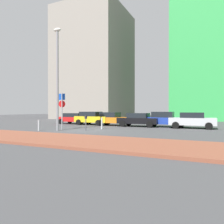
{
  "coord_description": "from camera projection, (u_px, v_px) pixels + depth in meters",
  "views": [
    {
      "loc": [
        9.91,
        -15.69,
        1.73
      ],
      "look_at": [
        0.86,
        3.58,
        1.54
      ],
      "focal_mm": 34.62,
      "sensor_mm": 36.0,
      "label": 1
    }
  ],
  "objects": [
    {
      "name": "building_under_construction",
      "position": [
        95.0,
        65.0,
        45.21
      ],
      "size": [
        13.05,
        13.58,
        22.21
      ],
      "primitive_type": "cube",
      "color": "gray",
      "rests_on": "ground"
    },
    {
      "name": "parked_car_blue",
      "position": [
        165.0,
        119.0,
        21.92
      ],
      "size": [
        4.3,
        2.02,
        1.56
      ],
      "color": "#1E389E",
      "rests_on": "ground"
    },
    {
      "name": "parked_car_black",
      "position": [
        138.0,
        119.0,
        22.61
      ],
      "size": [
        4.25,
        2.1,
        1.41
      ],
      "color": "black",
      "rests_on": "ground"
    },
    {
      "name": "parked_car_yellow",
      "position": [
        93.0,
        118.0,
        25.27
      ],
      "size": [
        4.37,
        2.18,
        1.54
      ],
      "color": "gold",
      "rests_on": "ground"
    },
    {
      "name": "ground_plane",
      "position": [
        85.0,
        130.0,
        18.43
      ],
      "size": [
        120.0,
        120.0,
        0.0
      ],
      "primitive_type": "plane",
      "color": "#424244"
    },
    {
      "name": "traffic_bollard_near",
      "position": [
        102.0,
        123.0,
        19.5
      ],
      "size": [
        0.13,
        0.13,
        1.04
      ],
      "primitive_type": "cylinder",
      "color": "#B7B7BC",
      "rests_on": "ground"
    },
    {
      "name": "parked_car_orange",
      "position": [
        113.0,
        119.0,
        24.14
      ],
      "size": [
        4.34,
        2.13,
        1.48
      ],
      "color": "orange",
      "rests_on": "ground"
    },
    {
      "name": "parked_car_red",
      "position": [
        75.0,
        118.0,
        26.88
      ],
      "size": [
        4.58,
        2.13,
        1.35
      ],
      "color": "red",
      "rests_on": "ground"
    },
    {
      "name": "parking_meter",
      "position": [
        86.0,
        121.0,
        18.11
      ],
      "size": [
        0.18,
        0.14,
        1.28
      ],
      "color": "#4C4C51",
      "rests_on": "ground"
    },
    {
      "name": "parked_car_silver",
      "position": [
        192.0,
        120.0,
        20.32
      ],
      "size": [
        4.22,
        2.04,
        1.5
      ],
      "color": "#B7BABF",
      "rests_on": "ground"
    },
    {
      "name": "sidewalk_brick",
      "position": [
        33.0,
        137.0,
        13.11
      ],
      "size": [
        40.0,
        4.29,
        0.14
      ],
      "primitive_type": "cube",
      "color": "brown",
      "rests_on": "ground"
    },
    {
      "name": "traffic_bollard_mid",
      "position": [
        39.0,
        125.0,
        18.05
      ],
      "size": [
        0.14,
        0.14,
        0.9
      ],
      "primitive_type": "cylinder",
      "color": "#B7B7BC",
      "rests_on": "ground"
    },
    {
      "name": "street_lamp",
      "position": [
        57.0,
        72.0,
        18.18
      ],
      "size": [
        0.7,
        0.36,
        8.64
      ],
      "color": "gray",
      "rests_on": "ground"
    },
    {
      "name": "parking_sign_post",
      "position": [
        62.0,
        107.0,
        18.87
      ],
      "size": [
        0.58,
        0.2,
        3.2
      ],
      "color": "gray",
      "rests_on": "ground"
    }
  ]
}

